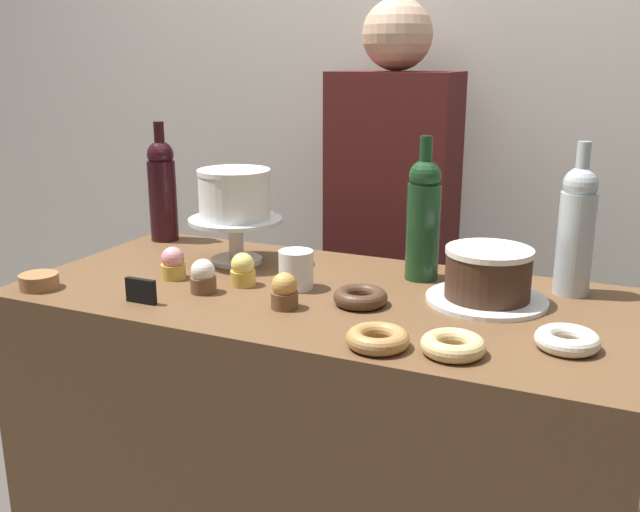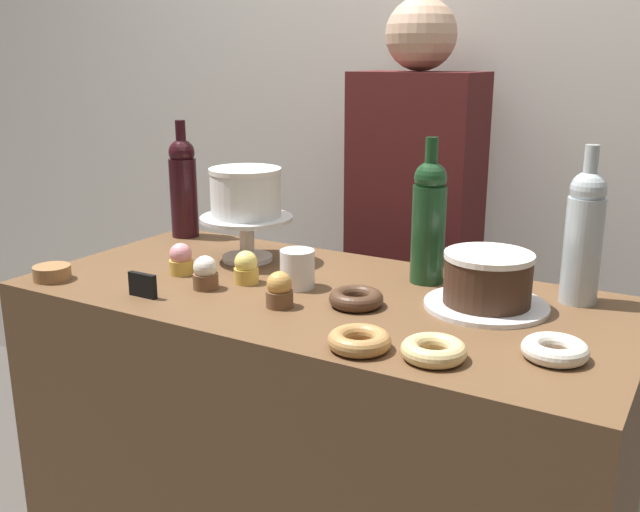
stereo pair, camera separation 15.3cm
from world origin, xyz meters
TOP-DOWN VIEW (x-y plane):
  - back_wall at (0.00, 0.89)m, footprint 6.00×0.05m
  - display_counter at (0.00, 0.00)m, footprint 1.32×0.62m
  - cake_stand_pedestal at (-0.28, 0.12)m, footprint 0.23×0.23m
  - white_layer_cake at (-0.28, 0.12)m, footprint 0.18×0.18m
  - silver_serving_platter at (0.34, 0.08)m, footprint 0.25×0.25m
  - chocolate_round_cake at (0.34, 0.08)m, footprint 0.18×0.18m
  - wine_bottle_dark_red at (-0.58, 0.24)m, footprint 0.08×0.08m
  - wine_bottle_clear at (0.50, 0.21)m, footprint 0.08×0.08m
  - wine_bottle_green at (0.17, 0.18)m, footprint 0.08×0.08m
  - cupcake_strawberry at (-0.35, -0.05)m, footprint 0.06×0.06m
  - cupcake_lemon at (-0.17, -0.03)m, footprint 0.06×0.06m
  - cupcake_vanilla at (-0.23, -0.11)m, footprint 0.06×0.06m
  - cupcake_caramel at (-0.02, -0.13)m, footprint 0.06×0.06m
  - donut_maple at (0.22, -0.24)m, footprint 0.11×0.11m
  - donut_sugar at (0.52, -0.11)m, footprint 0.11×0.11m
  - donut_glazed at (0.35, -0.22)m, footprint 0.11×0.11m
  - donut_chocolate at (0.11, -0.04)m, footprint 0.11×0.11m
  - cookie_stack at (-0.57, -0.23)m, footprint 0.08×0.08m
  - price_sign_chalkboard at (-0.31, -0.22)m, footprint 0.07×0.01m
  - coffee_cup_ceramic at (-0.06, 0.00)m, footprint 0.08×0.08m
  - barista_figure at (-0.06, 0.66)m, footprint 0.36×0.22m

SIDE VIEW (x-z plane):
  - display_counter at x=0.00m, z-range 0.00..0.95m
  - barista_figure at x=-0.06m, z-range 0.04..1.64m
  - silver_serving_platter at x=0.34m, z-range 0.95..0.96m
  - donut_maple at x=0.22m, z-range 0.95..0.98m
  - donut_sugar at x=0.52m, z-range 0.95..0.98m
  - donut_glazed at x=0.35m, z-range 0.95..0.98m
  - donut_chocolate at x=0.11m, z-range 0.95..0.98m
  - cookie_stack at x=-0.57m, z-range 0.95..0.98m
  - price_sign_chalkboard at x=-0.31m, z-range 0.95..1.00m
  - cupcake_strawberry at x=-0.35m, z-range 0.95..1.02m
  - cupcake_lemon at x=-0.17m, z-range 0.95..1.02m
  - cupcake_vanilla at x=-0.23m, z-range 0.95..1.02m
  - cupcake_caramel at x=-0.02m, z-range 0.95..1.02m
  - coffee_cup_ceramic at x=-0.06m, z-range 0.95..1.03m
  - chocolate_round_cake at x=0.34m, z-range 0.96..1.06m
  - cake_stand_pedestal at x=-0.28m, z-range 0.97..1.08m
  - wine_bottle_dark_red at x=-0.58m, z-range 0.93..1.26m
  - wine_bottle_clear at x=0.50m, z-range 0.93..1.26m
  - wine_bottle_green at x=0.17m, z-range 0.93..1.26m
  - white_layer_cake at x=-0.28m, z-range 1.06..1.18m
  - back_wall at x=0.00m, z-range 0.00..2.60m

